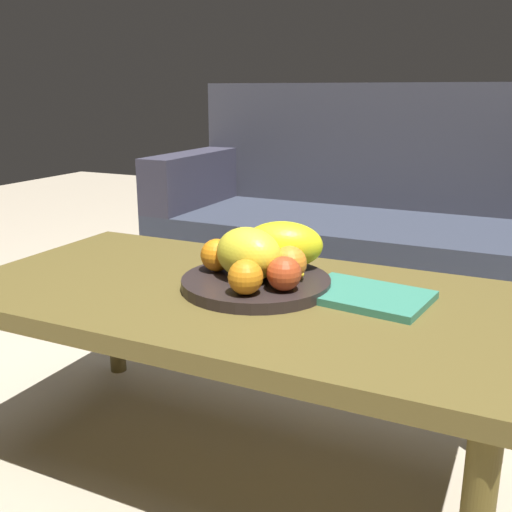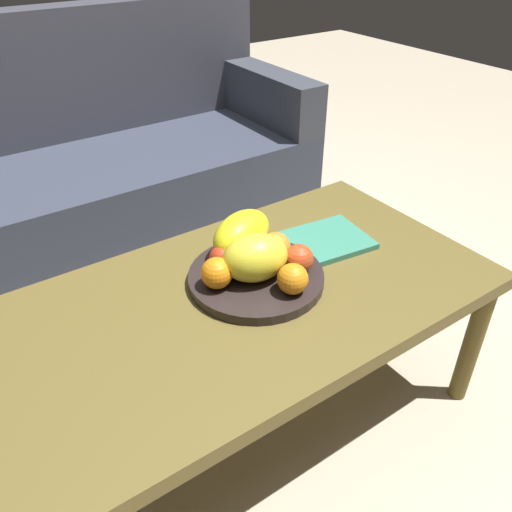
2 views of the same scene
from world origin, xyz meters
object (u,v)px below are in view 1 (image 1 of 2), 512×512
at_px(fruit_bowl, 256,283).
at_px(apple_front, 245,254).
at_px(orange_left, 217,255).
at_px(couch, 379,240).
at_px(orange_front, 290,263).
at_px(melon_large_front, 248,254).
at_px(coffee_table, 230,308).
at_px(melon_smaller_beside, 282,245).
at_px(apple_right, 284,274).
at_px(orange_right, 245,277).
at_px(magazine, 367,296).
at_px(banana_bunch, 280,262).

distance_m(fruit_bowl, apple_front, 0.10).
bearing_deg(orange_left, apple_front, 48.93).
distance_m(couch, orange_front, 1.12).
bearing_deg(fruit_bowl, melon_large_front, -131.18).
distance_m(coffee_table, melon_smaller_beside, 0.19).
bearing_deg(fruit_bowl, apple_right, -30.09).
height_order(couch, apple_front, couch).
height_order(orange_right, magazine, orange_right).
bearing_deg(melon_smaller_beside, couch, 91.36).
bearing_deg(magazine, coffee_table, -160.67).
distance_m(couch, apple_front, 1.08).
bearing_deg(orange_right, orange_left, 138.53).
xyz_separation_m(orange_right, banana_bunch, (0.00, 0.16, -0.01)).
xyz_separation_m(melon_large_front, apple_right, (0.10, -0.04, -0.02)).
bearing_deg(orange_right, couch, 91.39).
bearing_deg(magazine, fruit_bowl, -164.08).
xyz_separation_m(fruit_bowl, orange_front, (0.07, 0.02, 0.05)).
bearing_deg(banana_bunch, orange_front, -43.83).
relative_size(orange_front, magazine, 0.30).
height_order(fruit_bowl, magazine, fruit_bowl).
relative_size(melon_smaller_beside, orange_left, 2.50).
bearing_deg(apple_right, magazine, 30.00).
bearing_deg(apple_right, coffee_table, 169.62).
relative_size(melon_large_front, apple_front, 2.49).
height_order(orange_left, magazine, orange_left).
distance_m(melon_large_front, orange_right, 0.10).
bearing_deg(melon_smaller_beside, apple_right, -65.51).
xyz_separation_m(coffee_table, apple_front, (-0.01, 0.09, 0.10)).
xyz_separation_m(orange_front, magazine, (0.17, 0.02, -0.05)).
xyz_separation_m(coffee_table, apple_right, (0.14, -0.03, 0.11)).
bearing_deg(fruit_bowl, apple_front, 133.05).
height_order(melon_smaller_beside, apple_right, melon_smaller_beside).
xyz_separation_m(couch, apple_right, (0.09, -1.17, 0.20)).
xyz_separation_m(orange_front, orange_right, (-0.04, -0.13, -0.00)).
relative_size(orange_left, banana_bunch, 0.44).
xyz_separation_m(couch, orange_left, (-0.10, -1.11, 0.21)).
bearing_deg(magazine, melon_large_front, -161.52).
xyz_separation_m(orange_left, banana_bunch, (0.14, 0.05, -0.01)).
xyz_separation_m(couch, melon_smaller_beside, (0.02, -1.02, 0.22)).
xyz_separation_m(apple_front, banana_bunch, (0.09, -0.01, -0.01)).
height_order(coffee_table, banana_bunch, banana_bunch).
xyz_separation_m(melon_large_front, banana_bunch, (0.04, 0.07, -0.03)).
bearing_deg(apple_front, melon_smaller_beside, 22.77).
distance_m(coffee_table, orange_left, 0.12).
bearing_deg(banana_bunch, melon_smaller_beside, 104.93).
relative_size(apple_right, banana_bunch, 0.42).
bearing_deg(coffee_table, orange_right, -45.74).
xyz_separation_m(melon_smaller_beside, orange_right, (0.01, -0.20, -0.02)).
relative_size(melon_large_front, magazine, 0.63).
height_order(couch, melon_smaller_beside, couch).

